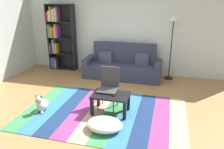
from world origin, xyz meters
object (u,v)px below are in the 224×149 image
object	(u,v)px
tv_remote	(115,95)
folding_chair	(109,84)
bookshelf	(58,37)
standing_lamp	(173,27)
pouf	(105,125)
coffee_table	(111,98)
couch	(123,66)
dog	(42,104)

from	to	relation	value
tv_remote	folding_chair	world-z (taller)	folding_chair
bookshelf	standing_lamp	bearing A→B (deg)	-1.31
bookshelf	pouf	world-z (taller)	bookshelf
pouf	coffee_table	bearing A→B (deg)	95.17
bookshelf	folding_chair	bearing A→B (deg)	-43.91
folding_chair	tv_remote	bearing A→B (deg)	-3.24
couch	bookshelf	distance (m)	2.34
bookshelf	tv_remote	bearing A→B (deg)	-44.76
pouf	tv_remote	size ratio (longest dim) A/B	4.36
folding_chair	pouf	bearing A→B (deg)	-29.37
standing_lamp	folding_chair	bearing A→B (deg)	-120.09
pouf	standing_lamp	size ratio (longest dim) A/B	0.36
dog	tv_remote	distance (m)	1.56
folding_chair	standing_lamp	bearing A→B (deg)	109.96
dog	folding_chair	bearing A→B (deg)	22.97
couch	dog	bearing A→B (deg)	-115.76
coffee_table	tv_remote	size ratio (longest dim) A/B	5.01
bookshelf	tv_remote	world-z (taller)	bookshelf
couch	folding_chair	xyz separation A→B (m)	(0.11, -1.94, 0.20)
couch	pouf	size ratio (longest dim) A/B	3.46
standing_lamp	coffee_table	bearing A→B (deg)	-115.44
tv_remote	folding_chair	size ratio (longest dim) A/B	0.17
couch	folding_chair	size ratio (longest dim) A/B	2.51
standing_lamp	tv_remote	distance (m)	2.84
coffee_table	folding_chair	distance (m)	0.33
dog	tv_remote	bearing A→B (deg)	11.17
tv_remote	bookshelf	bearing A→B (deg)	139.28
pouf	standing_lamp	bearing A→B (deg)	70.37
couch	bookshelf	bearing A→B (deg)	172.59
standing_lamp	tv_remote	bearing A→B (deg)	-113.59
standing_lamp	folding_chair	xyz separation A→B (m)	(-1.24, -2.14, -0.99)
tv_remote	pouf	bearing A→B (deg)	-88.64
couch	dog	xyz separation A→B (m)	(-1.20, -2.49, -0.18)
couch	tv_remote	xyz separation A→B (m)	(0.30, -2.20, 0.09)
coffee_table	pouf	xyz separation A→B (m)	(0.06, -0.63, -0.23)
standing_lamp	tv_remote	size ratio (longest dim) A/B	12.16
tv_remote	folding_chair	xyz separation A→B (m)	(-0.19, 0.26, 0.11)
couch	tv_remote	world-z (taller)	couch
couch	pouf	world-z (taller)	couch
coffee_table	tv_remote	bearing A→B (deg)	-9.90
pouf	tv_remote	distance (m)	0.70
pouf	tv_remote	xyz separation A→B (m)	(0.03, 0.62, 0.32)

